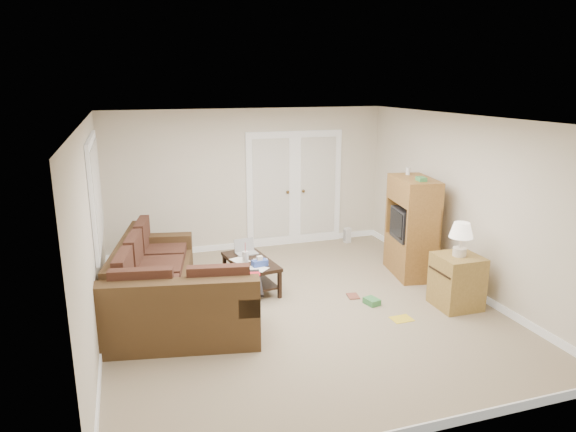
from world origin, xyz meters
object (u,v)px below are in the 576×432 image
object	(u,v)px
sectional_sofa	(165,291)
tv_armoire	(412,226)
side_cabinet	(457,277)
coffee_table	(251,272)

from	to	relation	value
sectional_sofa	tv_armoire	size ratio (longest dim) A/B	1.84
sectional_sofa	tv_armoire	world-z (taller)	tv_armoire
side_cabinet	coffee_table	bearing A→B (deg)	149.97
coffee_table	side_cabinet	bearing A→B (deg)	-38.94
coffee_table	side_cabinet	size ratio (longest dim) A/B	0.97
coffee_table	tv_armoire	xyz separation A→B (m)	(2.51, -0.21, 0.54)
sectional_sofa	side_cabinet	xyz separation A→B (m)	(3.74, -0.91, 0.09)
sectional_sofa	coffee_table	size ratio (longest dim) A/B	2.66
tv_armoire	coffee_table	bearing A→B (deg)	-175.32
tv_armoire	side_cabinet	bearing A→B (deg)	-82.60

